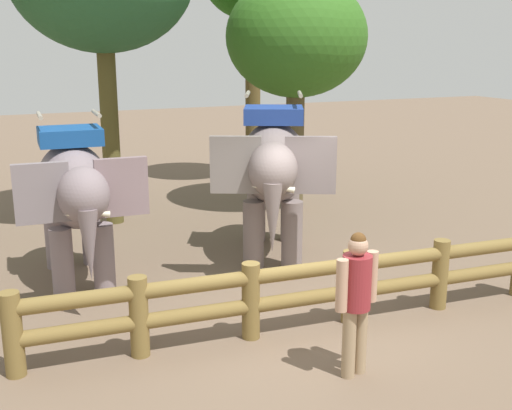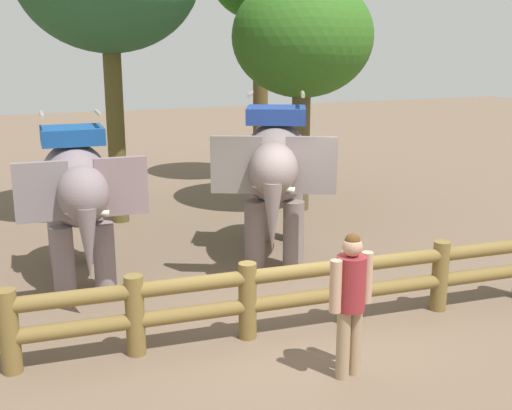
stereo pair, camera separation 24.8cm
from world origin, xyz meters
name	(u,v)px [view 1 (the left image)]	position (x,y,z in m)	size (l,w,h in m)	color
ground_plane	(298,327)	(0.00, 0.00, 0.00)	(60.00, 60.00, 0.00)	brown
log_fence	(302,288)	(0.00, -0.09, 0.60)	(7.61, 0.70, 1.05)	brown
elephant_near_left	(75,191)	(-2.51, 2.87, 1.56)	(1.84, 3.23, 2.77)	gray
elephant_center	(273,168)	(0.91, 2.83, 1.68)	(2.69, 3.52, 2.99)	slate
tourist_woman_in_black	(356,294)	(0.00, -1.43, 1.02)	(0.61, 0.41, 1.76)	#9F8463
tree_deep_back	(296,39)	(2.86, 5.84, 3.90)	(3.15, 3.15, 5.29)	brown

